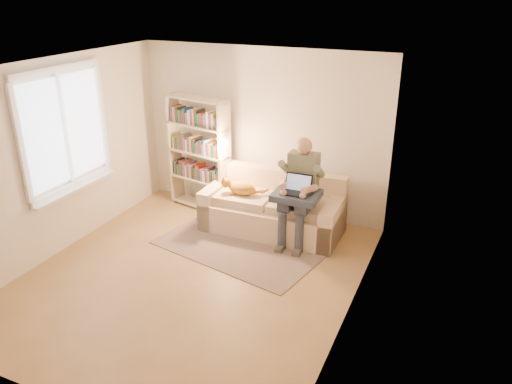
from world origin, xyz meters
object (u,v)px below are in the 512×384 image
at_px(person, 300,186).
at_px(bookshelf, 199,149).
at_px(sofa, 273,210).
at_px(laptop, 298,188).
at_px(cat, 239,188).

distance_m(person, bookshelf, 1.90).
distance_m(sofa, person, 0.71).
xyz_separation_m(sofa, laptop, (0.48, -0.28, 0.54)).
bearing_deg(cat, sofa, 14.80).
relative_size(sofa, cat, 3.17).
bearing_deg(bookshelf, cat, -12.42).
bearing_deg(person, cat, 178.48).
distance_m(person, cat, 0.96).
distance_m(person, laptop, 0.14).
distance_m(cat, laptop, 1.00).
height_order(person, cat, person).
bearing_deg(person, sofa, 161.00).
distance_m(laptop, bookshelf, 1.95).
height_order(person, laptop, person).
xyz_separation_m(person, bookshelf, (-1.84, 0.41, 0.18)).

